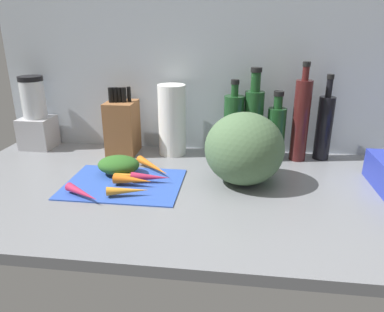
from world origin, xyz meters
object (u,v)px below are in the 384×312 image
object	(u,v)px
cutting_board	(124,183)
paper_towel_roll	(172,120)
carrot_0	(128,191)
winter_squash	(244,149)
bottle_1	(253,122)
carrot_4	(151,177)
carrot_2	(123,171)
blender_appliance	(36,118)
bottle_0	(233,126)
carrot_3	(134,176)
carrot_1	(82,193)
bottle_2	(276,132)
carrot_6	(153,166)
bottle_4	(324,126)
bottle_3	(301,120)
knife_block	(122,127)
carrot_5	(133,180)

from	to	relation	value
cutting_board	paper_towel_roll	size ratio (longest dim) A/B	1.36
carrot_0	winter_squash	size ratio (longest dim) A/B	0.50
carrot_0	bottle_1	distance (cm)	54.55
carrot_0	carrot_4	size ratio (longest dim) A/B	0.99
carrot_2	blender_appliance	distance (cm)	51.75
carrot_0	bottle_0	xyz separation A→B (cm)	(29.37, 38.01, 10.02)
carrot_3	bottle_1	size ratio (longest dim) A/B	0.35
carrot_1	paper_towel_roll	xyz separation A→B (cm)	(18.76, 42.19, 11.22)
carrot_3	bottle_2	xyz separation A→B (cm)	(46.24, 27.04, 8.51)
carrot_3	carrot_6	xyz separation A→B (cm)	(4.14, 8.43, 0.13)
bottle_0	bottle_2	xyz separation A→B (cm)	(15.54, 0.16, -1.64)
carrot_4	blender_appliance	world-z (taller)	blender_appliance
carrot_3	bottle_4	bearing A→B (deg)	24.90
cutting_board	carrot_2	xyz separation A→B (cm)	(-1.62, 4.82, 1.92)
carrot_1	carrot_6	distance (cm)	27.42
bottle_0	bottle_3	bearing A→B (deg)	0.79
carrot_2	bottle_3	size ratio (longest dim) A/B	0.30
carrot_2	carrot_4	distance (cm)	10.56
bottle_4	blender_appliance	bearing A→B (deg)	-179.48
carrot_2	paper_towel_roll	size ratio (longest dim) A/B	0.40
carrot_6	bottle_2	world-z (taller)	bottle_2
bottle_0	carrot_0	bearing A→B (deg)	-127.69
carrot_2	knife_block	distance (cm)	26.89
carrot_2	bottle_0	size ratio (longest dim) A/B	0.36
bottle_0	carrot_1	bearing A→B (deg)	-135.53
carrot_5	bottle_3	xyz separation A→B (cm)	(53.87, 31.47, 12.83)
carrot_6	bottle_3	xyz separation A→B (cm)	(50.55, 18.77, 13.15)
carrot_0	bottle_0	bearing A→B (deg)	52.31
knife_block	bottle_3	size ratio (longest dim) A/B	0.72
paper_towel_roll	bottle_1	size ratio (longest dim) A/B	0.80
cutting_board	carrot_3	bearing A→B (deg)	43.65
carrot_1	carrot_3	xyz separation A→B (cm)	(11.23, 14.28, -0.13)
carrot_6	paper_towel_roll	bearing A→B (deg)	80.13
blender_appliance	bottle_3	size ratio (longest dim) A/B	0.81
cutting_board	carrot_3	xyz separation A→B (cm)	(2.71, 2.58, 1.60)
paper_towel_roll	carrot_5	bearing A→B (deg)	-101.78
carrot_1	bottle_1	bearing A→B (deg)	40.43
carrot_2	winter_squash	xyz separation A→B (cm)	(38.85, 1.47, 9.05)
blender_appliance	paper_towel_roll	distance (cm)	55.29
carrot_0	bottle_3	bearing A→B (deg)	35.69
carrot_3	blender_appliance	world-z (taller)	blender_appliance
carrot_1	bottle_4	world-z (taller)	bottle_4
carrot_1	bottle_2	distance (cm)	71.27
carrot_1	bottle_1	size ratio (longest dim) A/B	0.41
blender_appliance	bottle_4	xyz separation A→B (cm)	(111.41, 1.01, 0.04)
carrot_6	blender_appliance	size ratio (longest dim) A/B	0.61
carrot_6	paper_towel_roll	size ratio (longest dim) A/B	0.66
paper_towel_roll	cutting_board	bearing A→B (deg)	-108.56
cutting_board	bottle_2	distance (cm)	58.10
cutting_board	carrot_3	world-z (taller)	carrot_3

